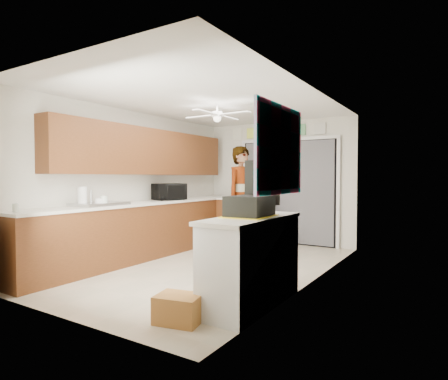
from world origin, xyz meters
The scene contains 41 objects.
floor centered at (0.00, 0.00, 0.00)m, with size 5.00×5.00×0.00m, color #BBAF97.
ceiling centered at (0.00, 0.00, 2.50)m, with size 5.00×5.00×0.00m, color white.
wall_back centered at (0.00, 2.50, 1.25)m, with size 3.20×3.20×0.00m, color beige.
wall_front centered at (0.00, -2.50, 1.25)m, with size 3.20×3.20×0.00m, color beige.
wall_left centered at (-1.60, 0.00, 1.25)m, with size 5.00×5.00×0.00m, color beige.
wall_right centered at (1.60, 0.00, 1.25)m, with size 5.00×5.00×0.00m, color beige.
left_base_cabinets centered at (-1.30, 0.00, 0.45)m, with size 0.60×4.80×0.90m, color brown.
left_countertop centered at (-1.29, 0.00, 0.92)m, with size 0.62×4.80×0.04m, color white.
upper_cabinets centered at (-1.44, 0.20, 1.80)m, with size 0.32×4.00×0.80m, color brown.
sink_basin centered at (-1.29, -1.00, 0.95)m, with size 0.50×0.76×0.06m, color silver.
faucet centered at (-1.48, -1.00, 1.05)m, with size 0.03×0.03×0.22m, color silver.
peninsula_base centered at (-0.50, 2.00, 0.45)m, with size 1.00×0.60×0.90m, color brown.
peninsula_top centered at (-0.50, 2.00, 0.92)m, with size 1.04×0.64×0.04m, color white.
back_opening_recess centered at (0.25, 2.47, 1.05)m, with size 2.00×0.06×2.10m, color black.
curtain_panel centered at (0.25, 2.43, 1.05)m, with size 1.90×0.03×2.05m, color slate.
door_trim_left centered at (-0.77, 2.44, 1.05)m, with size 0.06×0.04×2.10m, color white.
door_trim_right centered at (1.27, 2.44, 1.05)m, with size 0.06×0.04×2.10m, color white.
door_trim_head centered at (0.25, 2.44, 2.12)m, with size 2.10×0.04×0.06m, color white.
header_frame_0 centered at (-0.60, 2.47, 2.30)m, with size 0.22×0.02×0.22m, color #E4F451.
header_frame_1 centered at (-0.25, 2.47, 2.30)m, with size 0.22×0.02×0.22m, color #45A6B8.
header_frame_2 centered at (0.10, 2.47, 2.30)m, with size 0.22×0.02×0.22m, color #DF5378.
header_frame_3 centered at (0.50, 2.47, 2.30)m, with size 0.22×0.02×0.22m, color #5EA56D.
header_frame_4 centered at (0.90, 2.47, 2.30)m, with size 0.22×0.02×0.22m, color beige.
route66_sign centered at (-0.95, 2.47, 2.30)m, with size 0.22×0.02×0.26m, color silver.
right_counter_base centered at (1.35, -1.20, 0.45)m, with size 0.50×1.40×0.90m, color white.
right_counter_top centered at (1.34, -1.20, 0.92)m, with size 0.54×1.44×0.04m, color white.
abstract_painting centered at (1.58, -1.00, 1.65)m, with size 0.03×1.15×0.95m, color pink.
ceiling_fan centered at (0.00, 0.20, 2.32)m, with size 1.14×1.14×0.24m, color white.
microwave centered at (-1.25, 0.52, 1.09)m, with size 0.54×0.37×0.30m, color black.
cup centered at (-1.21, -1.06, 0.99)m, with size 0.14×0.14×0.11m, color white.
jar_a centered at (-1.17, -1.02, 1.01)m, with size 0.10×0.10×0.15m, color silver.
jar_b centered at (-1.26, -2.25, 0.99)m, with size 0.07×0.07×0.10m, color silver.
paper_towel_roll centered at (-1.40, -1.21, 1.08)m, with size 0.13×0.13×0.28m, color white.
suitcase centered at (1.32, -1.19, 1.05)m, with size 0.38×0.51×0.22m, color black.
suitcase_rim centered at (1.32, -1.19, 0.94)m, with size 0.44×0.58×0.02m, color yellow.
suitcase_lid centered at (1.32, -0.90, 1.30)m, with size 0.42×0.03×0.50m, color black.
cardboard_box centered at (1.00, -1.99, 0.13)m, with size 0.42×0.31×0.26m, color #BC7D3B.
navy_crate centered at (1.00, -1.33, 0.09)m, with size 0.31×0.26×0.19m, color #161E38.
cabinet_door_panel centered at (0.26, 1.11, 0.30)m, with size 0.40×0.03×0.60m, color brown.
man centered at (-0.30, 1.55, 0.97)m, with size 0.71×0.47×1.95m, color white.
dog centered at (0.22, 0.44, 0.23)m, with size 0.25×0.58×0.46m, color black.
Camera 1 is at (3.19, -4.68, 1.36)m, focal length 30.00 mm.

